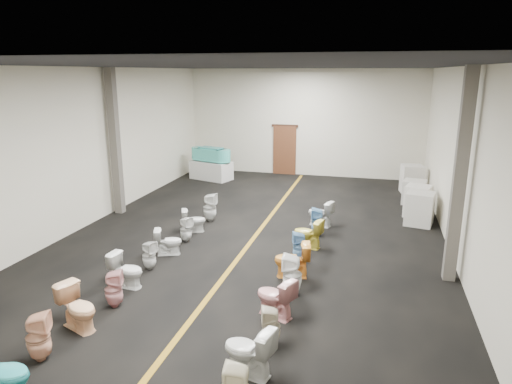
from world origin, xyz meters
TOP-DOWN VIEW (x-y plane):
  - floor at (0.00, 0.00)m, footprint 16.00×16.00m
  - ceiling at (0.00, 0.00)m, footprint 16.00×16.00m
  - wall_back at (0.00, 8.00)m, footprint 10.00×0.00m
  - wall_front at (0.00, -8.00)m, footprint 10.00×0.00m
  - wall_left at (-5.00, 0.00)m, footprint 0.00×16.00m
  - wall_right at (5.00, 0.00)m, footprint 0.00×16.00m
  - aisle_stripe at (0.00, 0.00)m, footprint 0.12×15.60m
  - back_door at (-0.80, 7.94)m, footprint 1.00×0.10m
  - door_frame at (-0.80, 7.95)m, footprint 1.15×0.08m
  - column_left at (-4.75, 1.00)m, footprint 0.25×0.25m
  - column_right at (4.75, -1.50)m, footprint 0.25×0.25m
  - display_table at (-3.56, 6.16)m, footprint 1.87×1.32m
  - bathtub at (-3.56, 6.16)m, footprint 1.80×1.03m
  - appliance_crate_a at (4.40, 2.19)m, footprint 0.90×0.90m
  - appliance_crate_b at (4.40, 3.01)m, footprint 0.87×0.87m
  - appliance_crate_c at (4.40, 4.44)m, footprint 0.84×0.84m
  - appliance_crate_d at (4.40, 5.93)m, footprint 0.84×0.84m
  - toilet_left_0 at (-1.67, -7.10)m, footprint 0.81×0.51m
  - toilet_left_1 at (-1.80, -6.24)m, footprint 0.48×0.48m
  - toilet_left_2 at (-1.78, -5.28)m, footprint 0.89×0.70m
  - toilet_left_3 at (-1.60, -4.45)m, footprint 0.44×0.43m
  - toilet_left_4 at (-1.81, -3.62)m, footprint 0.75×0.47m
  - toilet_left_5 at (-1.76, -2.72)m, footprint 0.39×0.39m
  - toilet_left_6 at (-1.73, -1.80)m, footprint 0.74×0.59m
  - toilet_left_7 at (-1.67, -0.87)m, footprint 0.41×0.41m
  - toilet_left_8 at (-1.76, -0.10)m, footprint 0.74×0.60m
  - toilet_left_9 at (-1.65, 0.91)m, footprint 0.41×0.40m
  - toilet_right_1 at (1.43, -5.75)m, footprint 0.87×0.62m
  - toilet_right_2 at (1.58, -4.93)m, footprint 0.39×0.39m
  - toilet_right_3 at (1.44, -4.01)m, footprint 0.87×0.71m
  - toilet_right_4 at (1.59, -3.09)m, footprint 0.41×0.41m
  - toilet_right_5 at (1.44, -2.27)m, footprint 0.85×0.59m
  - toilet_right_6 at (1.45, -1.37)m, footprint 0.41×0.40m
  - toilet_right_7 at (1.51, -0.47)m, footprint 0.82×0.58m
  - toilet_right_8 at (1.64, 0.49)m, footprint 0.38×0.37m
  - toilet_right_9 at (1.60, 1.32)m, footprint 0.84×0.65m

SIDE VIEW (x-z plane):
  - floor at x=0.00m, z-range 0.00..0.00m
  - aisle_stripe at x=0.00m, z-range 0.00..0.01m
  - toilet_left_8 at x=-1.76m, z-range 0.00..0.66m
  - toilet_left_6 at x=-1.73m, z-range 0.00..0.66m
  - toilet_left_5 at x=-1.76m, z-range 0.00..0.68m
  - toilet_left_7 at x=-1.67m, z-range 0.00..0.68m
  - toilet_right_2 at x=1.58m, z-range 0.00..0.69m
  - toilet_right_6 at x=1.45m, z-range 0.00..0.72m
  - toilet_left_4 at x=-1.81m, z-range 0.00..0.73m
  - toilet_left_3 at x=-1.60m, z-range 0.00..0.74m
  - display_table at x=-3.56m, z-range 0.00..0.75m
  - toilet_right_7 at x=1.51m, z-range 0.00..0.76m
  - toilet_right_9 at x=1.60m, z-range 0.00..0.76m
  - toilet_right_3 at x=1.44m, z-range 0.00..0.78m
  - toilet_right_8 at x=1.64m, z-range 0.00..0.78m
  - toilet_right_5 at x=1.44m, z-range 0.00..0.79m
  - toilet_left_0 at x=-1.67m, z-range 0.00..0.80m
  - toilet_right_1 at x=1.43m, z-range 0.00..0.80m
  - toilet_left_1 at x=-1.80m, z-range 0.00..0.80m
  - toilet_left_2 at x=-1.78m, z-range 0.00..0.80m
  - appliance_crate_c at x=4.40m, z-range 0.00..0.81m
  - toilet_right_4 at x=1.59m, z-range 0.00..0.85m
  - toilet_left_9 at x=-1.65m, z-range 0.00..0.86m
  - appliance_crate_a at x=4.40m, z-range 0.00..0.97m
  - appliance_crate_b at x=4.40m, z-range 0.00..0.97m
  - appliance_crate_d at x=4.40m, z-range 0.00..1.05m
  - back_door at x=-0.80m, z-range 0.00..2.10m
  - bathtub at x=-3.56m, z-range 0.79..1.34m
  - door_frame at x=-0.80m, z-range 2.07..2.17m
  - wall_back at x=0.00m, z-range -2.75..7.25m
  - wall_front at x=0.00m, z-range -2.75..7.25m
  - wall_left at x=-5.00m, z-range -5.75..10.25m
  - wall_right at x=5.00m, z-range -5.75..10.25m
  - column_left at x=-4.75m, z-range 0.00..4.50m
  - column_right at x=4.75m, z-range 0.00..4.50m
  - ceiling at x=0.00m, z-range 4.50..4.50m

